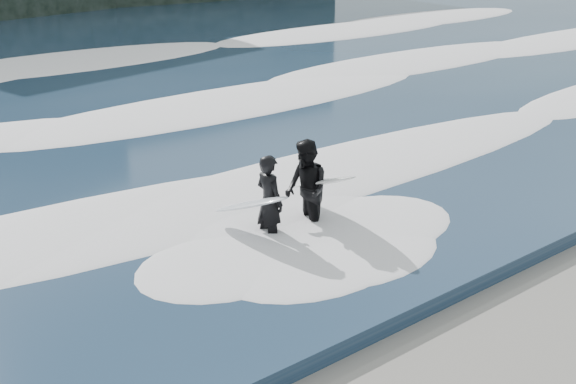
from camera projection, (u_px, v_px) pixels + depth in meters
name	position (u px, v px, depth m)	size (l,w,h in m)	color
foam_near	(139.00, 206.00, 14.23)	(60.00, 3.20, 0.20)	white
foam_mid	(14.00, 130.00, 19.31)	(60.00, 4.00, 0.24)	white
surfer_left	(266.00, 202.00, 13.05)	(1.04, 1.85, 1.78)	black
surfer_right	(308.00, 189.00, 13.47)	(1.39, 2.19, 1.92)	black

